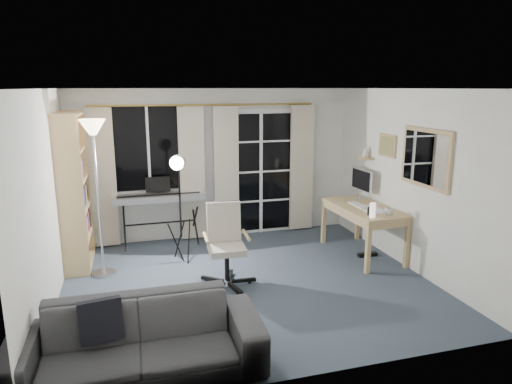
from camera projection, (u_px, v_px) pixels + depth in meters
floor at (248, 283)px, 5.78m from camera, size 4.50×4.00×0.02m
window at (148, 148)px, 7.01m from camera, size 1.20×0.08×1.40m
french_door at (260, 173)px, 7.60m from camera, size 1.32×0.09×2.11m
curtains at (209, 172)px, 7.26m from camera, size 3.60×0.07×2.13m
bookshelf at (71, 195)px, 6.14m from camera, size 0.34×0.98×2.10m
torchiere_lamp at (94, 151)px, 5.67m from camera, size 0.39×0.39×2.03m
keyboard_piano at (159, 199)px, 6.94m from camera, size 1.39×0.68×1.00m
studio_light at (178, 175)px, 6.19m from camera, size 0.35×0.35×1.56m
office_chair at (225, 237)px, 5.68m from camera, size 0.69×0.71×1.02m
desk at (363, 212)px, 6.61m from camera, size 0.74×1.40×0.73m
monitor at (362, 181)px, 7.01m from camera, size 0.18×0.53×0.46m
desk_clutter at (368, 221)px, 6.40m from camera, size 0.42×0.84×0.93m
mug at (389, 211)px, 6.14m from camera, size 0.12×0.10×0.12m
wall_mirror at (426, 158)px, 5.70m from camera, size 0.04×0.94×0.74m
framed_print at (387, 146)px, 6.53m from camera, size 0.03×0.42×0.32m
wall_shelf at (365, 154)px, 7.02m from camera, size 0.16×0.30×0.18m
sofa at (138, 329)px, 3.86m from camera, size 2.11×0.64×0.82m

